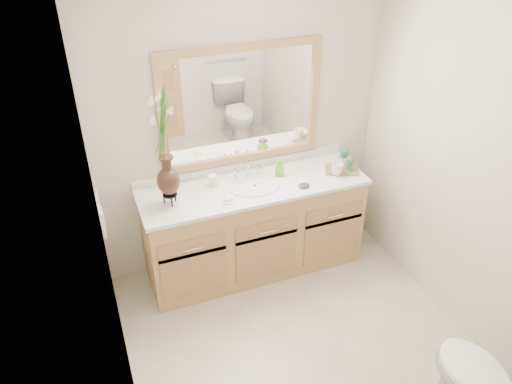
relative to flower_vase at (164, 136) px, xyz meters
name	(u,v)px	position (x,y,z in m)	size (l,w,h in m)	color
floor	(304,351)	(0.68, -0.99, -1.39)	(2.60, 2.60, 0.00)	beige
ceiling	(331,4)	(0.68, -0.99, 1.01)	(2.40, 2.60, 0.02)	white
wall_back	(241,129)	(0.68, 0.31, -0.19)	(2.40, 0.02, 2.40)	beige
wall_left	(110,262)	(-0.52, -0.99, -0.19)	(0.02, 2.60, 2.40)	beige
wall_right	(474,178)	(1.88, -0.99, -0.19)	(0.02, 2.60, 2.40)	beige
vanity	(254,229)	(0.68, 0.02, -0.99)	(1.80, 0.55, 0.80)	tan
counter	(254,187)	(0.68, 0.02, -0.57)	(1.84, 0.57, 0.03)	white
sink	(255,192)	(0.68, 0.00, -0.61)	(0.38, 0.34, 0.23)	white
mirror	(242,106)	(0.68, 0.28, 0.02)	(1.32, 0.04, 0.97)	white
switch_plate	(102,217)	(-0.51, -0.23, -0.41)	(0.02, 0.12, 0.12)	white
flower_vase	(164,136)	(0.00, 0.00, 0.00)	(0.20, 0.20, 0.82)	black
tumbler	(213,180)	(0.38, 0.14, -0.51)	(0.07, 0.07, 0.09)	white
soap_dish	(228,201)	(0.41, -0.13, -0.55)	(0.09, 0.09, 0.03)	white
soap_bottle	(279,167)	(0.93, 0.10, -0.49)	(0.06, 0.06, 0.14)	#6AC32E
purple_dish	(304,185)	(1.04, -0.15, -0.54)	(0.09, 0.07, 0.03)	#452267
tray	(342,170)	(1.45, -0.02, -0.55)	(0.27, 0.18, 0.01)	brown
mug_left	(337,168)	(1.37, -0.08, -0.49)	(0.10, 0.09, 0.10)	white
mug_right	(343,161)	(1.47, 0.01, -0.49)	(0.11, 0.10, 0.11)	white
goblet_front	(351,162)	(1.50, -0.07, -0.46)	(0.06, 0.06, 0.13)	#256F3E
goblet_back	(344,154)	(1.50, 0.04, -0.44)	(0.07, 0.07, 0.16)	#256F3E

